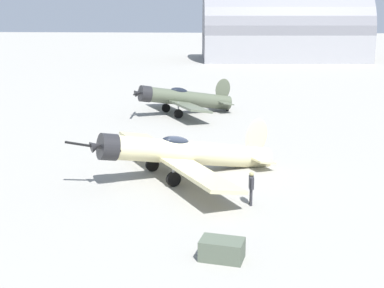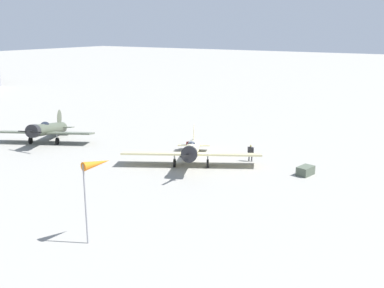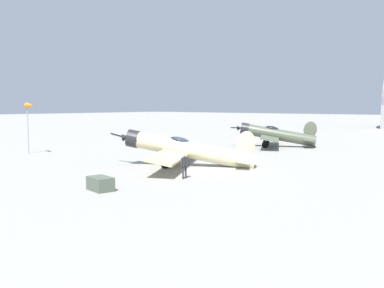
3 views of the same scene
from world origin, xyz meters
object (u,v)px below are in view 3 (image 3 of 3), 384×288
fuel_drum (250,161)px  airplane_mid_apron (275,134)px  airplane_foreground (185,150)px  equipment_crate (100,184)px  windsock_mast (30,107)px  ground_crew_mechanic (184,164)px

fuel_drum → airplane_mid_apron: bearing=-68.7°
airplane_foreground → equipment_crate: size_ratio=6.91×
airplane_foreground → equipment_crate: (-2.45, 10.51, -0.94)m
windsock_mast → airplane_foreground: bearing=-166.9°
ground_crew_mechanic → equipment_crate: size_ratio=0.93×
airplane_mid_apron → airplane_foreground: bearing=68.2°
ground_crew_mechanic → airplane_mid_apron: bearing=-78.9°
airplane_foreground → fuel_drum: 5.30m
ground_crew_mechanic → fuel_drum: bearing=-96.2°
airplane_foreground → airplane_mid_apron: (1.82, -18.53, 0.13)m
ground_crew_mechanic → windsock_mast: 20.88m
airplane_foreground → windsock_mast: (16.83, 3.91, 3.38)m
airplane_foreground → fuel_drum: bearing=-173.8°
airplane_mid_apron → fuel_drum: (-6.04, 15.47, -1.06)m
airplane_foreground → windsock_mast: bearing=-16.7°
ground_crew_mechanic → windsock_mast: size_ratio=0.32×
ground_crew_mechanic → windsock_mast: (20.54, -0.58, 3.71)m
airplane_mid_apron → equipment_crate: airplane_mid_apron is taller
ground_crew_mechanic → fuel_drum: ground_crew_mechanic is taller
ground_crew_mechanic → equipment_crate: 6.18m
equipment_crate → fuel_drum: 13.69m
equipment_crate → fuel_drum: size_ratio=2.21×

